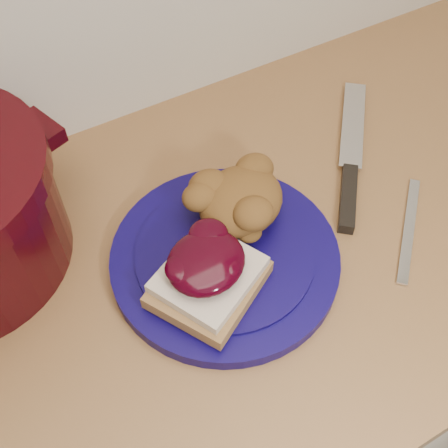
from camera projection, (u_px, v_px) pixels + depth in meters
base_cabinet at (229, 387)px, 1.09m from camera, size 4.00×0.60×0.86m
plate at (225, 258)px, 0.69m from camera, size 0.37×0.37×0.02m
sandwich at (208, 274)px, 0.63m from camera, size 0.16×0.15×0.06m
stuffing_mound at (241, 201)px, 0.69m from camera, size 0.15×0.14×0.06m
chef_knife at (350, 176)px, 0.78m from camera, size 0.21×0.24×0.02m
butter_knife at (409, 229)px, 0.73m from camera, size 0.13×0.13×0.00m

